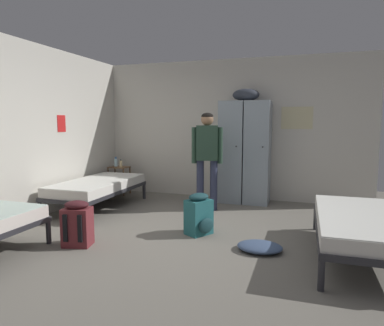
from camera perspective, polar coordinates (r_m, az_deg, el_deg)
The scene contains 12 objects.
ground_plane at distance 4.44m, azimuth -1.09°, elevation -12.67°, with size 8.43×8.43×0.00m, color slate.
room_backdrop at distance 5.91m, azimuth -8.74°, elevation 5.26°, with size 5.17×5.33×2.66m.
locker_bank at distance 6.41m, azimuth 8.69°, elevation 2.14°, with size 0.90×0.55×2.07m.
shelf_unit at distance 7.27m, azimuth -11.87°, elevation -2.35°, with size 0.38×0.30×0.57m.
bed_left_rear at distance 6.17m, azimuth -15.21°, elevation -3.72°, with size 0.90×1.90×0.49m.
bed_right at distance 4.21m, azimuth 25.90°, elevation -9.00°, with size 0.90×1.90×0.49m.
person_traveler at distance 5.75m, azimuth 2.50°, elevation 1.82°, with size 0.50×0.28×1.63m.
water_bottle at distance 7.28m, azimuth -12.40°, elevation 0.12°, with size 0.07×0.07×0.19m.
lotion_bottle at distance 7.16m, azimuth -11.61°, elevation -0.10°, with size 0.05×0.05×0.16m.
backpack_teal at distance 4.61m, azimuth 1.18°, elevation -8.53°, with size 0.41×0.40×0.55m.
backpack_maroon at distance 4.43m, azimuth -18.27°, elevation -9.53°, with size 0.36×0.38×0.55m.
clothes_pile_denim at distance 4.17m, azimuth 11.07°, elevation -13.36°, with size 0.52×0.42×0.10m.
Camera 1 is at (1.38, -3.95, 1.47)m, focal length 32.45 mm.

